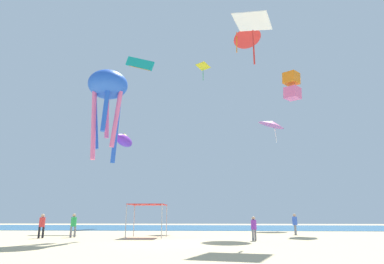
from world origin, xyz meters
TOP-DOWN VIEW (x-y plane):
  - ground at (0.00, 0.00)m, footprint 110.00×110.00m
  - ocean_strip at (0.00, 30.40)m, footprint 110.00×24.84m
  - canopy_tent at (-2.41, 5.69)m, footprint 2.87×2.77m
  - person_near_tent at (10.59, 10.80)m, footprint 0.45×0.51m
  - person_leftmost at (5.81, 2.74)m, footprint 0.39×0.39m
  - person_central at (-8.50, 5.62)m, footprint 0.44×0.44m
  - person_rightmost at (-10.52, 4.36)m, footprint 0.44×0.45m
  - kite_diamond_white at (6.66, 4.24)m, footprint 3.84×3.86m
  - kite_delta_pink at (11.37, 23.29)m, footprint 4.82×4.81m
  - kite_octopus_blue at (-5.64, 3.37)m, footprint 3.93×3.93m
  - kite_parafoil_teal at (-7.48, 22.18)m, footprint 4.58×1.39m
  - kite_inflatable_purple at (-10.80, 27.75)m, footprint 2.73×5.99m
  - kite_box_orange at (12.59, 15.66)m, footprint 2.24×2.24m
  - kite_diamond_yellow at (1.82, 22.52)m, footprint 2.30×2.29m
  - kite_delta_red at (7.32, 14.15)m, footprint 4.42×4.42m

SIDE VIEW (x-z plane):
  - ground at x=0.00m, z-range -0.10..0.00m
  - ocean_strip at x=0.00m, z-range 0.00..0.03m
  - person_leftmost at x=5.81m, z-range 0.14..1.79m
  - person_rightmost at x=-10.52m, z-range 0.16..2.01m
  - person_central at x=-8.50m, z-range 0.16..2.03m
  - person_near_tent at x=10.59m, z-range 0.17..2.06m
  - canopy_tent at x=-2.41m, z-range 1.16..3.78m
  - kite_octopus_blue at x=-5.64m, z-range 8.07..15.71m
  - kite_inflatable_purple at x=-10.80m, z-range 11.97..14.37m
  - kite_delta_pink at x=11.37m, z-range 12.58..16.04m
  - kite_box_orange at x=12.59m, z-range 15.09..18.44m
  - kite_diamond_white at x=6.66m, z-range 15.89..20.29m
  - kite_delta_red at x=7.32m, z-range 21.02..24.21m
  - kite_diamond_yellow at x=1.82m, z-range 21.59..24.05m
  - kite_parafoil_teal at x=-7.48m, z-range 22.04..24.84m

